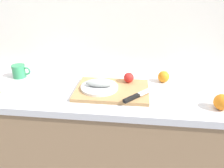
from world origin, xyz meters
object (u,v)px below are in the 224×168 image
Objects in this scene: white_plate at (100,87)px; coffee_mug_1 at (19,71)px; fish_fillet at (99,83)px; cutting_board at (112,90)px; orange_0 at (222,102)px; chef_knife at (138,95)px.

coffee_mug_1 is at bearing 165.42° from white_plate.
coffee_mug_1 is at bearing 165.42° from fish_fillet.
cutting_board is 2.60× the size of fish_fillet.
coffee_mug_1 reaches higher than fish_fillet.
white_plate is at bearing 0.00° from fish_fillet.
orange_0 reaches higher than cutting_board.
chef_knife is at bearing -27.56° from cutting_board.
cutting_board is 0.08m from white_plate.
white_plate is 0.03m from fish_fillet.
white_plate is at bearing 113.84° from chef_knife.
coffee_mug_1 reaches higher than chef_knife.
fish_fillet is at bearing -14.58° from coffee_mug_1.
cutting_board is at bearing 167.18° from orange_0.
orange_0 is at bearing -10.99° from fish_fillet.
chef_knife is (0.23, -0.08, 0.00)m from white_plate.
cutting_board is 3.39× the size of coffee_mug_1.
white_plate is 0.24m from chef_knife.
orange_0 is (0.65, -0.13, 0.01)m from white_plate.
chef_knife is at bearing -18.35° from fish_fillet.
white_plate is 0.94× the size of chef_knife.
chef_knife is (0.15, -0.08, 0.02)m from cutting_board.
fish_fillet reaches higher than cutting_board.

